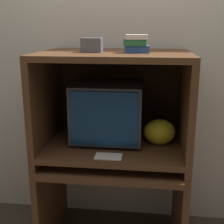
{
  "coord_description": "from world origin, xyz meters",
  "views": [
    {
      "loc": [
        0.22,
        -1.61,
        1.49
      ],
      "look_at": [
        -0.01,
        0.33,
        0.96
      ],
      "focal_mm": 50.0,
      "sensor_mm": 36.0,
      "label": 1
    }
  ],
  "objects_px": {
    "book_stack": "(137,44)",
    "mouse": "(148,162)",
    "storage_box": "(92,45)",
    "keyboard": "(103,160)",
    "crt_monitor": "(108,111)",
    "snack_bag": "(159,132)"
  },
  "relations": [
    {
      "from": "crt_monitor",
      "to": "snack_bag",
      "type": "xyz_separation_m",
      "value": [
        0.34,
        -0.05,
        -0.12
      ]
    },
    {
      "from": "book_stack",
      "to": "storage_box",
      "type": "distance_m",
      "value": 0.27
    },
    {
      "from": "keyboard",
      "to": "crt_monitor",
      "type": "bearing_deg",
      "value": 85.92
    },
    {
      "from": "mouse",
      "to": "storage_box",
      "type": "relative_size",
      "value": 0.51
    },
    {
      "from": "crt_monitor",
      "to": "keyboard",
      "type": "distance_m",
      "value": 0.33
    },
    {
      "from": "crt_monitor",
      "to": "storage_box",
      "type": "height_order",
      "value": "storage_box"
    },
    {
      "from": "keyboard",
      "to": "mouse",
      "type": "height_order",
      "value": "mouse"
    },
    {
      "from": "crt_monitor",
      "to": "book_stack",
      "type": "relative_size",
      "value": 2.97
    },
    {
      "from": "mouse",
      "to": "book_stack",
      "type": "height_order",
      "value": "book_stack"
    },
    {
      "from": "mouse",
      "to": "keyboard",
      "type": "bearing_deg",
      "value": 178.79
    },
    {
      "from": "crt_monitor",
      "to": "mouse",
      "type": "bearing_deg",
      "value": -32.95
    },
    {
      "from": "keyboard",
      "to": "snack_bag",
      "type": "height_order",
      "value": "snack_bag"
    },
    {
      "from": "book_stack",
      "to": "mouse",
      "type": "bearing_deg",
      "value": -40.06
    },
    {
      "from": "crt_monitor",
      "to": "snack_bag",
      "type": "height_order",
      "value": "crt_monitor"
    },
    {
      "from": "snack_bag",
      "to": "book_stack",
      "type": "relative_size",
      "value": 1.33
    },
    {
      "from": "crt_monitor",
      "to": "snack_bag",
      "type": "bearing_deg",
      "value": -7.94
    },
    {
      "from": "keyboard",
      "to": "mouse",
      "type": "xyz_separation_m",
      "value": [
        0.29,
        -0.01,
        0.0
      ]
    },
    {
      "from": "crt_monitor",
      "to": "keyboard",
      "type": "relative_size",
      "value": 0.97
    },
    {
      "from": "mouse",
      "to": "snack_bag",
      "type": "xyz_separation_m",
      "value": [
        0.07,
        0.13,
        0.16
      ]
    },
    {
      "from": "book_stack",
      "to": "storage_box",
      "type": "bearing_deg",
      "value": 177.88
    },
    {
      "from": "storage_box",
      "to": "snack_bag",
      "type": "bearing_deg",
      "value": 6.01
    },
    {
      "from": "book_stack",
      "to": "storage_box",
      "type": "xyz_separation_m",
      "value": [
        -0.27,
        0.01,
        -0.01
      ]
    }
  ]
}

